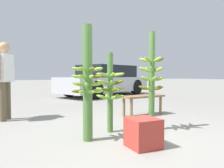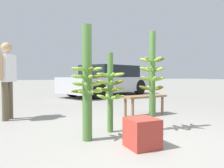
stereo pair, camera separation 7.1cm
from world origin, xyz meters
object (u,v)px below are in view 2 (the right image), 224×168
Objects in this scene: market_bench at (144,99)px; produce_crate at (142,133)px; banana_stalk_left at (87,82)px; banana_stalk_center at (110,89)px; banana_stalk_right at (152,79)px; vendor_person at (7,74)px; parked_car at (108,81)px.

market_bench reaches higher than produce_crate.
banana_stalk_left reaches higher than produce_crate.
produce_crate is (-1.21, -1.81, -0.18)m from market_bench.
banana_stalk_left is at bearing -149.68° from banana_stalk_center.
banana_stalk_left is 0.99× the size of banana_stalk_right.
banana_stalk_right is (1.13, 0.09, 0.04)m from banana_stalk_left.
vendor_person reaches higher than produce_crate.
banana_stalk_left is 1.02× the size of vendor_person.
banana_stalk_center is 0.78× the size of banana_stalk_right.
banana_stalk_left is 1.14m from banana_stalk_right.
market_bench is at bearing 62.45° from banana_stalk_right.
banana_stalk_right is 6.19m from parked_car.
banana_stalk_center reaches higher than produce_crate.
market_bench is at bearing 101.74° from vendor_person.
produce_crate is (-2.41, -6.58, -0.47)m from parked_car.
banana_stalk_right reaches higher than vendor_person.
vendor_person is 2.91m from market_bench.
banana_stalk_left reaches higher than parked_car.
banana_stalk_right reaches higher than banana_stalk_center.
banana_stalk_center is at bearing -150.25° from market_bench.
banana_stalk_center is 3.43× the size of produce_crate.
banana_stalk_right is 4.39× the size of produce_crate.
banana_stalk_left is at bearing -175.50° from banana_stalk_right.
banana_stalk_center is 1.16× the size of market_bench.
parked_car reaches higher than produce_crate.
parked_car is (2.47, 5.73, -0.03)m from banana_stalk_center.
banana_stalk_left is 0.99m from produce_crate.
parked_car is (1.21, 4.76, 0.29)m from market_bench.
banana_stalk_center is 6.24m from parked_car.
vendor_person reaches higher than parked_car.
parked_car is 7.02m from produce_crate.
parked_car is (1.81, 5.92, -0.19)m from banana_stalk_right.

